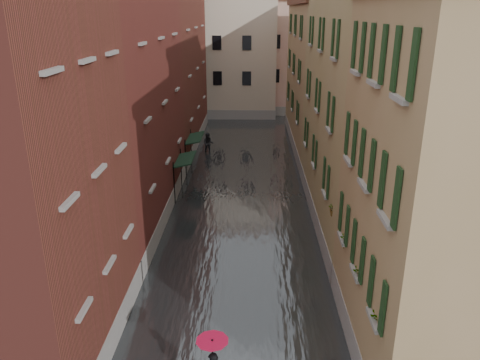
# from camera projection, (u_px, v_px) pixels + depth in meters

# --- Properties ---
(ground) EXTENTS (120.00, 120.00, 0.00)m
(ground) POSITION_uv_depth(u_px,v_px,m) (234.00, 316.00, 17.96)
(ground) COLOR #5C5C5F
(ground) RESTS_ON ground
(floodwater) EXTENTS (10.00, 60.00, 0.20)m
(floodwater) POSITION_uv_depth(u_px,v_px,m) (242.00, 191.00, 30.14)
(floodwater) COLOR #3D4144
(floodwater) RESTS_ON ground
(building_left_mid) EXTENTS (6.00, 14.00, 12.50)m
(building_left_mid) POSITION_uv_depth(u_px,v_px,m) (107.00, 108.00, 24.46)
(building_left_mid) COLOR #58221C
(building_left_mid) RESTS_ON ground
(building_left_far) EXTENTS (6.00, 16.00, 14.00)m
(building_left_far) POSITION_uv_depth(u_px,v_px,m) (160.00, 63.00, 38.29)
(building_left_far) COLOR brown
(building_left_far) RESTS_ON ground
(building_right_near) EXTENTS (6.00, 8.00, 11.50)m
(building_right_near) POSITION_uv_depth(u_px,v_px,m) (465.00, 200.00, 13.94)
(building_right_near) COLOR #967A4D
(building_right_near) RESTS_ON ground
(building_right_mid) EXTENTS (6.00, 14.00, 13.00)m
(building_right_mid) POSITION_uv_depth(u_px,v_px,m) (377.00, 105.00, 24.02)
(building_right_mid) COLOR #9E885F
(building_right_mid) RESTS_ON ground
(building_right_far) EXTENTS (6.00, 16.00, 11.50)m
(building_right_far) POSITION_uv_depth(u_px,v_px,m) (330.00, 79.00, 38.36)
(building_right_far) COLOR #967A4D
(building_right_far) RESTS_ON ground
(building_end_cream) EXTENTS (12.00, 9.00, 13.00)m
(building_end_cream) POSITION_uv_depth(u_px,v_px,m) (220.00, 54.00, 51.51)
(building_end_cream) COLOR beige
(building_end_cream) RESTS_ON ground
(building_end_pink) EXTENTS (10.00, 9.00, 12.00)m
(building_end_pink) POSITION_uv_depth(u_px,v_px,m) (300.00, 57.00, 53.33)
(building_end_pink) COLOR #D09A92
(building_end_pink) RESTS_ON ground
(awning_near) EXTENTS (1.09, 2.86, 2.80)m
(awning_near) POSITION_uv_depth(u_px,v_px,m) (185.00, 160.00, 28.46)
(awning_near) COLOR black
(awning_near) RESTS_ON ground
(awning_far) EXTENTS (1.09, 3.08, 2.80)m
(awning_far) POSITION_uv_depth(u_px,v_px,m) (194.00, 139.00, 33.20)
(awning_far) COLOR black
(awning_far) RESTS_ON ground
(window_planters) EXTENTS (0.59, 8.28, 0.84)m
(window_planters) POSITION_uv_depth(u_px,v_px,m) (354.00, 246.00, 15.92)
(window_planters) COLOR brown
(window_planters) RESTS_ON ground
(pedestrian_far) EXTENTS (0.87, 0.69, 1.76)m
(pedestrian_far) POSITION_uv_depth(u_px,v_px,m) (208.00, 144.00, 37.92)
(pedestrian_far) COLOR black
(pedestrian_far) RESTS_ON ground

